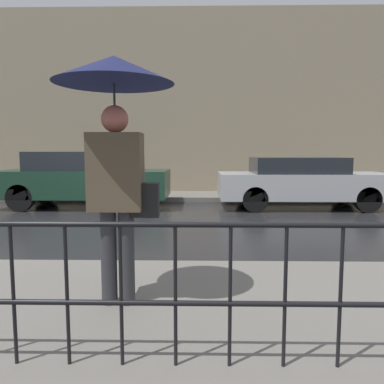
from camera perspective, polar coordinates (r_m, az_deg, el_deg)
name	(u,v)px	position (r m, az deg, el deg)	size (l,w,h in m)	color
ground_plane	(97,222)	(8.36, -14.23, -4.48)	(80.00, 80.00, 0.00)	#262628
sidewalk_far	(133,196)	(12.52, -9.03, -0.61)	(28.00, 1.96, 0.14)	slate
lane_marking	(97,222)	(8.36, -14.23, -4.45)	(25.20, 0.12, 0.01)	gold
building_storefront	(137,104)	(13.66, -8.40, 13.19)	(28.00, 0.30, 6.44)	gray
pedestrian	(115,114)	(3.34, -11.60, 11.55)	(1.03, 1.03, 2.17)	#333338
car_dark_green	(83,179)	(10.69, -16.27, 1.96)	(4.58, 1.83, 1.52)	#193828
car_silver	(301,181)	(10.58, 16.33, 1.55)	(4.54, 1.83, 1.37)	#B2B5BA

